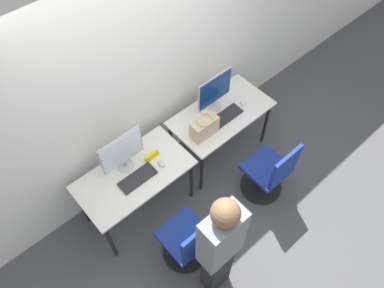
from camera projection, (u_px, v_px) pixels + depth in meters
ground_plane at (199, 194)px, 4.36m from camera, size 20.00×20.00×0.00m
wall_back at (148, 72)px, 3.55m from camera, size 12.00×0.05×2.80m
desk_left at (135, 179)px, 3.74m from camera, size 1.15×0.63×0.73m
monitor_left at (122, 152)px, 3.54m from camera, size 0.46×0.17×0.45m
keyboard_left at (138, 178)px, 3.64m from camera, size 0.38×0.16×0.02m
mouse_left at (161, 164)px, 3.73m from camera, size 0.06×0.09×0.03m
office_chair_left at (188, 242)px, 3.65m from camera, size 0.48×0.48×0.89m
person_left at (220, 247)px, 3.06m from camera, size 0.36×0.22×1.65m
desk_right at (221, 117)px, 4.21m from camera, size 1.15×0.63×0.73m
monitor_right at (215, 91)px, 4.00m from camera, size 0.46×0.17×0.45m
keyboard_right at (226, 116)px, 4.10m from camera, size 0.38×0.16×0.02m
mouse_right at (243, 103)px, 4.20m from camera, size 0.06×0.09×0.03m
office_chair_right at (269, 174)px, 4.10m from camera, size 0.48×0.48×0.89m
handbag at (204, 127)px, 3.87m from camera, size 0.30×0.18×0.25m
placard_left at (152, 156)px, 3.75m from camera, size 0.16×0.03×0.08m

